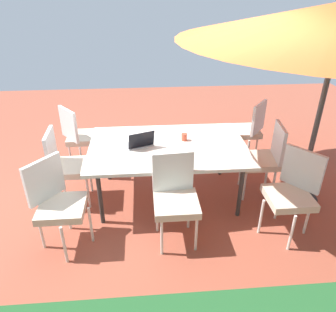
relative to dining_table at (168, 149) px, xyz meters
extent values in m
cube|color=#9E4C38|center=(0.00, 0.00, -0.71)|extent=(10.00, 10.00, 0.02)
cube|color=silver|center=(0.00, 0.00, 0.03)|extent=(1.92, 1.26, 0.04)
cylinder|color=#333333|center=(-0.81, -0.48, -0.35)|extent=(0.05, 0.05, 0.71)
cylinder|color=#333333|center=(0.81, -0.48, -0.35)|extent=(0.05, 0.05, 0.71)
cylinder|color=#333333|center=(-0.81, 0.48, -0.35)|extent=(0.05, 0.05, 0.71)
cylinder|color=#333333|center=(0.81, 0.48, -0.35)|extent=(0.05, 0.05, 0.71)
cylinder|color=#4C4C4C|center=(-1.69, 0.26, 0.45)|extent=(0.06, 0.06, 2.31)
cylinder|color=black|center=(-1.69, 0.26, -0.67)|extent=(0.44, 0.44, 0.06)
cube|color=beige|center=(-1.24, -0.90, -0.21)|extent=(0.46, 0.46, 0.08)
cube|color=white|center=(-1.40, -0.77, 0.05)|extent=(0.31, 0.36, 0.45)
cylinder|color=white|center=(-1.21, -1.16, -0.48)|extent=(0.03, 0.03, 0.45)
cylinder|color=white|center=(-0.98, -0.88, -0.48)|extent=(0.03, 0.03, 0.45)
cylinder|color=white|center=(-1.49, -0.93, -0.48)|extent=(0.03, 0.03, 0.45)
cylinder|color=white|center=(-1.26, -0.65, -0.48)|extent=(0.03, 0.03, 0.45)
cube|color=beige|center=(1.19, 0.00, -0.21)|extent=(0.46, 0.46, 0.08)
cube|color=white|center=(1.40, 0.01, 0.05)|extent=(0.06, 0.44, 0.45)
cylinder|color=white|center=(1.00, 0.17, -0.48)|extent=(0.03, 0.03, 0.45)
cylinder|color=white|center=(1.02, -0.19, -0.48)|extent=(0.03, 0.03, 0.45)
cylinder|color=white|center=(1.36, 0.19, -0.48)|extent=(0.03, 0.03, 0.45)
cylinder|color=white|center=(1.38, -0.17, -0.48)|extent=(0.03, 0.03, 0.45)
cube|color=beige|center=(-1.17, 0.02, -0.21)|extent=(0.46, 0.46, 0.08)
cube|color=white|center=(-1.38, 0.05, 0.05)|extent=(0.10, 0.44, 0.45)
cylinder|color=white|center=(-1.01, -0.18, -0.48)|extent=(0.03, 0.03, 0.45)
cylinder|color=white|center=(-0.97, 0.18, -0.48)|extent=(0.03, 0.03, 0.45)
cylinder|color=white|center=(-1.37, -0.13, -0.48)|extent=(0.03, 0.03, 0.45)
cylinder|color=white|center=(-1.32, 0.23, -0.48)|extent=(0.03, 0.03, 0.45)
cube|color=beige|center=(-1.22, 0.83, -0.21)|extent=(0.46, 0.46, 0.08)
cube|color=white|center=(-1.38, 0.70, 0.05)|extent=(0.31, 0.36, 0.45)
cylinder|color=white|center=(-0.97, 0.81, -0.48)|extent=(0.03, 0.03, 0.45)
cylinder|color=white|center=(-1.19, 1.08, -0.48)|extent=(0.03, 0.03, 0.45)
cylinder|color=white|center=(-1.25, 0.58, -0.48)|extent=(0.03, 0.03, 0.45)
cylinder|color=white|center=(-1.47, 0.86, -0.48)|extent=(0.03, 0.03, 0.45)
cube|color=beige|center=(1.17, -0.88, -0.21)|extent=(0.46, 0.46, 0.08)
cube|color=white|center=(1.34, -0.75, 0.05)|extent=(0.30, 0.37, 0.45)
cylinder|color=white|center=(0.92, -0.85, -0.48)|extent=(0.03, 0.03, 0.45)
cylinder|color=white|center=(1.14, -1.13, -0.48)|extent=(0.03, 0.03, 0.45)
cylinder|color=white|center=(1.20, -0.63, -0.48)|extent=(0.03, 0.03, 0.45)
cylinder|color=white|center=(1.42, -0.91, -0.48)|extent=(0.03, 0.03, 0.45)
cube|color=beige|center=(1.15, 0.81, -0.21)|extent=(0.46, 0.46, 0.08)
cube|color=white|center=(1.31, 0.68, 0.05)|extent=(0.30, 0.37, 0.45)
cylinder|color=white|center=(1.12, 1.06, -0.48)|extent=(0.03, 0.03, 0.45)
cylinder|color=white|center=(0.89, 0.78, -0.48)|extent=(0.03, 0.03, 0.45)
cylinder|color=white|center=(1.40, 0.84, -0.48)|extent=(0.03, 0.03, 0.45)
cylinder|color=white|center=(1.17, 0.56, -0.48)|extent=(0.03, 0.03, 0.45)
cube|color=beige|center=(-0.02, 0.84, -0.21)|extent=(0.46, 0.46, 0.08)
cube|color=white|center=(0.00, 0.63, 0.05)|extent=(0.44, 0.08, 0.45)
cylinder|color=white|center=(0.15, 1.04, -0.48)|extent=(0.03, 0.03, 0.45)
cylinder|color=white|center=(-0.21, 1.01, -0.48)|extent=(0.03, 0.03, 0.45)
cylinder|color=white|center=(0.18, 0.68, -0.48)|extent=(0.03, 0.03, 0.45)
cylinder|color=white|center=(-0.18, 0.65, -0.48)|extent=(0.03, 0.03, 0.45)
cube|color=gray|center=(0.36, -0.04, 0.05)|extent=(0.38, 0.32, 0.02)
cube|color=black|center=(0.32, 0.06, 0.16)|extent=(0.32, 0.16, 0.20)
cylinder|color=#CC4C33|center=(-0.21, -0.12, 0.09)|extent=(0.07, 0.07, 0.09)
camera|label=1|loc=(0.29, 3.50, 1.81)|focal=34.27mm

